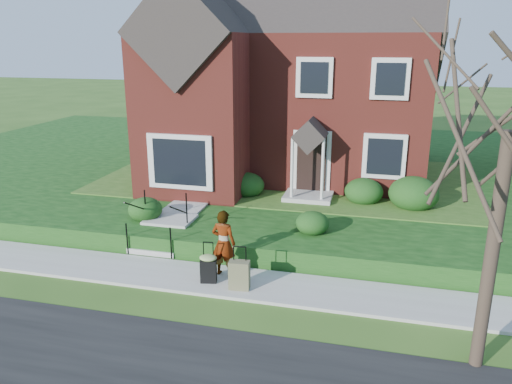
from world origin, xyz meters
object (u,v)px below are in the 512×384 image
(woman, at_px, (224,243))
(suitcase_black, at_px, (208,267))
(suitcase_olive, at_px, (239,275))
(front_steps, at_px, (164,230))

(woman, height_order, suitcase_black, woman)
(woman, distance_m, suitcase_olive, 0.99)
(front_steps, distance_m, suitcase_black, 2.92)
(front_steps, xyz_separation_m, woman, (2.33, -1.57, 0.46))
(suitcase_black, distance_m, suitcase_olive, 0.84)
(suitcase_black, bearing_deg, woman, 51.74)
(front_steps, bearing_deg, suitcase_olive, -36.94)
(woman, bearing_deg, suitcase_black, 70.48)
(woman, xyz_separation_m, suitcase_black, (-0.25, -0.48, -0.46))
(suitcase_black, relative_size, suitcase_olive, 0.98)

